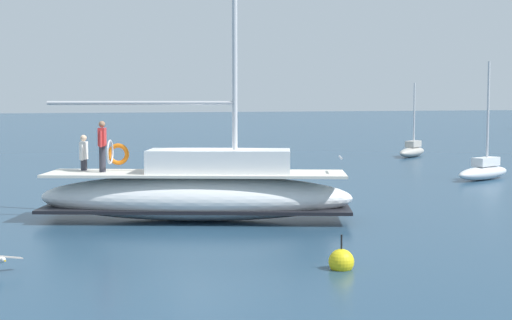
{
  "coord_description": "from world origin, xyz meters",
  "views": [
    {
      "loc": [
        23.34,
        -8.16,
        3.7
      ],
      "look_at": [
        0.8,
        1.33,
        1.8
      ],
      "focal_mm": 54.55,
      "sensor_mm": 36.0,
      "label": 1
    }
  ],
  "objects_px": {
    "main_sailboat": "(198,191)",
    "moored_catamaran": "(412,150)",
    "moored_sloop_far": "(484,170)",
    "mooring_buoy": "(341,262)",
    "seagull": "(0,259)"
  },
  "relations": [
    {
      "from": "seagull",
      "to": "mooring_buoy",
      "type": "distance_m",
      "value": 7.33
    },
    {
      "from": "mooring_buoy",
      "to": "main_sailboat",
      "type": "bearing_deg",
      "value": -175.2
    },
    {
      "from": "moored_catamaran",
      "to": "seagull",
      "type": "bearing_deg",
      "value": -47.46
    },
    {
      "from": "moored_catamaran",
      "to": "mooring_buoy",
      "type": "bearing_deg",
      "value": -36.7
    },
    {
      "from": "moored_sloop_far",
      "to": "moored_catamaran",
      "type": "distance_m",
      "value": 14.56
    },
    {
      "from": "moored_sloop_far",
      "to": "main_sailboat",
      "type": "bearing_deg",
      "value": -68.24
    },
    {
      "from": "main_sailboat",
      "to": "moored_sloop_far",
      "type": "bearing_deg",
      "value": 111.76
    },
    {
      "from": "seagull",
      "to": "moored_sloop_far",
      "type": "bearing_deg",
      "value": 117.81
    },
    {
      "from": "main_sailboat",
      "to": "seagull",
      "type": "xyz_separation_m",
      "value": [
        5.36,
        -6.26,
        -0.6
      ]
    },
    {
      "from": "main_sailboat",
      "to": "mooring_buoy",
      "type": "xyz_separation_m",
      "value": [
        7.81,
        0.66,
        -0.74
      ]
    },
    {
      "from": "mooring_buoy",
      "to": "moored_sloop_far",
      "type": "bearing_deg",
      "value": 132.68
    },
    {
      "from": "main_sailboat",
      "to": "moored_catamaran",
      "type": "bearing_deg",
      "value": 133.09
    },
    {
      "from": "moored_sloop_far",
      "to": "seagull",
      "type": "height_order",
      "value": "moored_sloop_far"
    },
    {
      "from": "main_sailboat",
      "to": "moored_catamaran",
      "type": "relative_size",
      "value": 2.75
    },
    {
      "from": "moored_sloop_far",
      "to": "moored_catamaran",
      "type": "bearing_deg",
      "value": 158.71
    }
  ]
}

